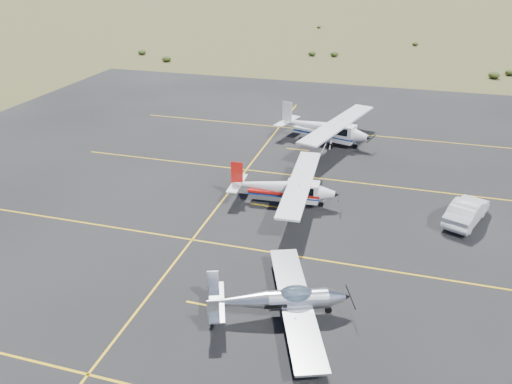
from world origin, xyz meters
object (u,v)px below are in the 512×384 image
at_px(aircraft_cessna, 284,187).
at_px(sedan, 467,211).
at_px(aircraft_low_wing, 282,300).
at_px(aircraft_plain, 325,128).

relative_size(aircraft_cessna, sedan, 2.32).
xyz_separation_m(aircraft_cessna, sedan, (11.72, 0.68, -0.44)).
relative_size(aircraft_low_wing, aircraft_plain, 0.71).
distance_m(aircraft_low_wing, sedan, 15.21).
distance_m(aircraft_cessna, sedan, 11.75).
distance_m(aircraft_cessna, aircraft_plain, 12.67).
relative_size(aircraft_plain, sedan, 2.69).
bearing_deg(aircraft_plain, aircraft_cessna, -77.55).
bearing_deg(aircraft_low_wing, aircraft_cessna, 81.80).
bearing_deg(aircraft_plain, sedan, -31.68).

